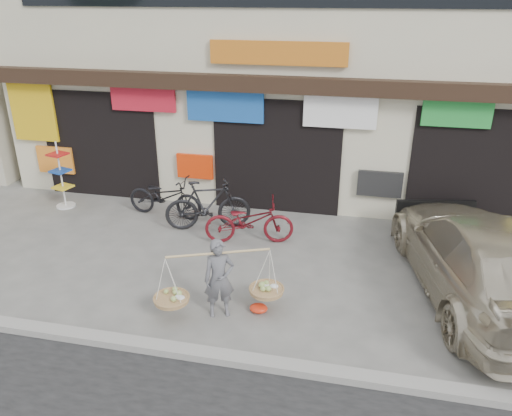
% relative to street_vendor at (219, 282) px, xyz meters
% --- Properties ---
extents(ground, '(70.00, 70.00, 0.00)m').
position_rel_street_vendor_xyz_m(ground, '(0.14, 0.92, -0.62)').
color(ground, slate).
rests_on(ground, ground).
extents(kerb, '(70.00, 0.25, 0.12)m').
position_rel_street_vendor_xyz_m(kerb, '(0.14, -1.08, -0.56)').
color(kerb, gray).
rests_on(kerb, ground).
extents(shophouse_block, '(14.00, 6.32, 7.00)m').
position_rel_street_vendor_xyz_m(shophouse_block, '(0.14, 7.33, 2.83)').
color(shophouse_block, beige).
rests_on(shophouse_block, ground).
extents(street_vendor, '(2.00, 1.14, 1.37)m').
position_rel_street_vendor_xyz_m(street_vendor, '(0.00, 0.00, 0.00)').
color(street_vendor, slate).
rests_on(street_vendor, ground).
extents(bike_0, '(1.93, 0.85, 0.98)m').
position_rel_street_vendor_xyz_m(bike_0, '(-2.36, 3.52, -0.13)').
color(bike_0, black).
rests_on(bike_0, ground).
extents(bike_1, '(1.97, 1.16, 1.14)m').
position_rel_street_vendor_xyz_m(bike_1, '(-1.16, 3.08, -0.05)').
color(bike_1, black).
rests_on(bike_1, ground).
extents(bike_2, '(1.96, 1.05, 0.98)m').
position_rel_street_vendor_xyz_m(bike_2, '(-0.11, 2.62, -0.13)').
color(bike_2, maroon).
rests_on(bike_2, ground).
extents(suv, '(3.04, 5.42, 1.48)m').
position_rel_street_vendor_xyz_m(suv, '(4.22, 1.55, 0.12)').
color(suv, '#C1B69C').
rests_on(suv, ground).
extents(display_rack, '(0.48, 0.48, 1.67)m').
position_rel_street_vendor_xyz_m(display_rack, '(-5.00, 3.50, 0.05)').
color(display_rack, silver).
rests_on(display_rack, ground).
extents(red_bag, '(0.31, 0.25, 0.14)m').
position_rel_street_vendor_xyz_m(red_bag, '(0.61, 0.20, -0.55)').
color(red_bag, red).
rests_on(red_bag, ground).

